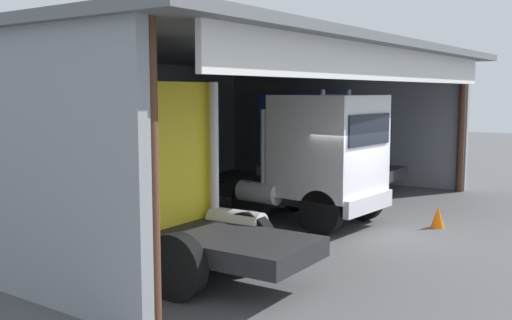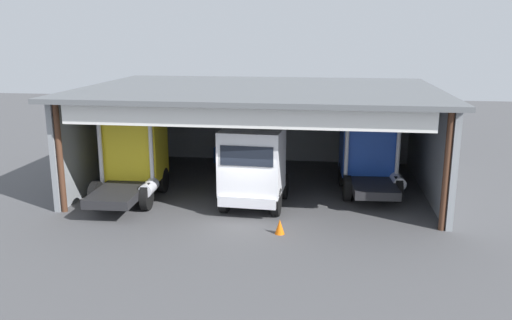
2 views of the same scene
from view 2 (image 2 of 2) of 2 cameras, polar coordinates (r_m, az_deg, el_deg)
The scene contains 8 objects.
ground_plane at distance 20.67m, azimuth -1.40°, elevation -6.72°, with size 80.00×80.00×0.00m, color #4C4C4F.
workshop_shed at distance 25.60m, azimuth 0.73°, elevation 5.25°, with size 16.17×11.36×4.79m.
truck_yellow_center_bay at distance 23.82m, azimuth -13.27°, elevation 0.49°, with size 2.78×5.22×3.72m.
truck_white_right_bay at distance 21.69m, azimuth -0.31°, elevation -0.70°, with size 2.69×4.76×3.44m.
truck_blue_yard_outside at distance 24.62m, azimuth 12.27°, elevation 0.75°, with size 2.84×5.02×3.60m.
oil_drum at distance 29.82m, azimuth -4.09°, elevation 0.56°, with size 0.58×0.58×0.87m, color #194CB2.
tool_cart at distance 29.03m, azimuth -2.31°, elevation 0.35°, with size 0.90×0.60×1.00m, color red.
traffic_cone at distance 19.38m, azimuth 2.61°, elevation -7.28°, with size 0.36×0.36×0.56m, color orange.
Camera 2 is at (3.16, -19.10, 7.24)m, focal length 36.64 mm.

